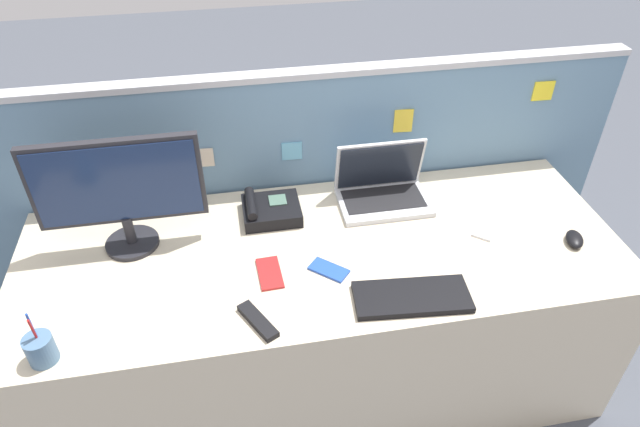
% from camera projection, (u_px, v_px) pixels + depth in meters
% --- Properties ---
extents(ground_plane, '(10.00, 10.00, 0.00)m').
position_uv_depth(ground_plane, '(322.00, 374.00, 2.44)').
color(ground_plane, '#4C515B').
extents(desk, '(2.14, 0.81, 0.72)m').
position_uv_depth(desk, '(322.00, 318.00, 2.22)').
color(desk, beige).
rests_on(desk, ground_plane).
extents(cubicle_divider, '(2.63, 0.08, 1.20)m').
position_uv_depth(cubicle_divider, '(303.00, 202.00, 2.42)').
color(cubicle_divider, '#6084A3').
rests_on(cubicle_divider, ground_plane).
extents(desktop_monitor, '(0.56, 0.19, 0.42)m').
position_uv_depth(desktop_monitor, '(119.00, 188.00, 1.87)').
color(desktop_monitor, '#232328').
rests_on(desktop_monitor, desk).
extents(laptop, '(0.35, 0.23, 0.24)m').
position_uv_depth(laptop, '(382.00, 186.00, 2.20)').
color(laptop, silver).
rests_on(laptop, desk).
extents(desk_phone, '(0.21, 0.19, 0.09)m').
position_uv_depth(desk_phone, '(270.00, 210.00, 2.13)').
color(desk_phone, black).
rests_on(desk_phone, desk).
extents(keyboard_main, '(0.38, 0.19, 0.02)m').
position_uv_depth(keyboard_main, '(412.00, 297.00, 1.80)').
color(keyboard_main, black).
rests_on(keyboard_main, desk).
extents(computer_mouse_right_hand, '(0.09, 0.12, 0.03)m').
position_uv_depth(computer_mouse_right_hand, '(574.00, 239.00, 2.01)').
color(computer_mouse_right_hand, black).
rests_on(computer_mouse_right_hand, desk).
extents(pen_cup, '(0.08, 0.08, 0.18)m').
position_uv_depth(pen_cup, '(41.00, 349.00, 1.59)').
color(pen_cup, '#4C7093').
rests_on(pen_cup, desk).
extents(cell_phone_white_slab, '(0.14, 0.15, 0.01)m').
position_uv_depth(cell_phone_white_slab, '(486.00, 228.00, 2.08)').
color(cell_phone_white_slab, silver).
rests_on(cell_phone_white_slab, desk).
extents(cell_phone_red_case, '(0.08, 0.16, 0.01)m').
position_uv_depth(cell_phone_red_case, '(270.00, 273.00, 1.89)').
color(cell_phone_red_case, '#B22323').
rests_on(cell_phone_red_case, desk).
extents(cell_phone_blue_case, '(0.14, 0.14, 0.01)m').
position_uv_depth(cell_phone_blue_case, '(328.00, 270.00, 1.91)').
color(cell_phone_blue_case, blue).
rests_on(cell_phone_blue_case, desk).
extents(tv_remote, '(0.12, 0.17, 0.02)m').
position_uv_depth(tv_remote, '(258.00, 321.00, 1.72)').
color(tv_remote, black).
rests_on(tv_remote, desk).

